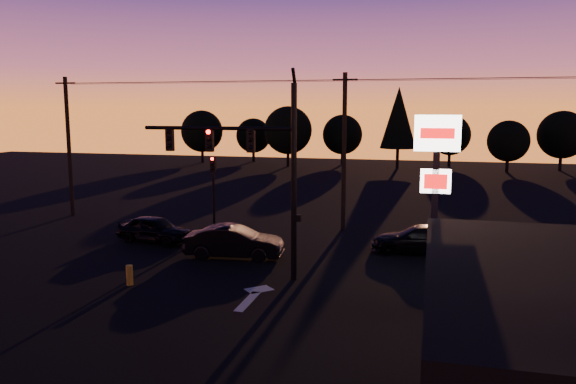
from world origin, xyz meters
name	(u,v)px	position (x,y,z in m)	size (l,w,h in m)	color
ground	(225,310)	(0.00, 0.00, 0.00)	(120.00, 120.00, 0.00)	black
lane_arrow	(253,295)	(0.50, 1.67, 0.01)	(1.20, 3.10, 0.01)	beige
traffic_signal_mast	(256,160)	(-0.10, 3.99, 4.94)	(6.79, 0.52, 8.58)	black
secondary_signal	(213,183)	(-5.00, 11.49, 2.86)	(0.30, 0.31, 4.35)	black
pylon_sign	(436,172)	(7.00, 1.50, 4.91)	(1.50, 0.28, 6.80)	black
utility_pole_0	(69,146)	(-16.00, 14.00, 4.59)	(1.40, 0.26, 9.00)	black
utility_pole_1	(344,151)	(2.00, 14.00, 4.59)	(1.40, 0.26, 9.00)	black
power_wires	(345,80)	(2.00, 14.00, 8.57)	(36.00, 1.22, 0.07)	black
bollard	(130,275)	(-4.70, 1.68, 0.40)	(0.27, 0.27, 0.81)	gold
tree_0	(202,131)	(-22.00, 50.00, 4.06)	(5.36, 5.36, 6.74)	black
tree_1	(253,136)	(-16.00, 53.00, 3.43)	(4.54, 4.54, 5.71)	black
tree_2	(288,130)	(-10.00, 48.00, 4.37)	(5.77, 5.78, 7.26)	black
tree_3	(342,135)	(-4.00, 52.00, 3.75)	(4.95, 4.95, 6.22)	black
tree_4	(399,118)	(3.00, 49.00, 5.93)	(4.18, 4.18, 9.50)	black
tree_5	(450,135)	(9.00, 54.00, 3.75)	(4.95, 4.95, 6.22)	black
tree_6	(508,141)	(15.00, 48.00, 3.43)	(4.54, 4.54, 5.71)	black
tree_7	(562,135)	(21.00, 51.00, 4.06)	(5.36, 5.36, 6.74)	black
car_left	(154,229)	(-7.19, 8.55, 0.70)	(1.65, 4.11, 1.40)	black
car_mid	(234,242)	(-2.04, 6.66, 0.76)	(1.61, 4.62, 1.52)	black
car_right	(419,239)	(6.42, 9.72, 0.68)	(1.91, 4.69, 1.36)	black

